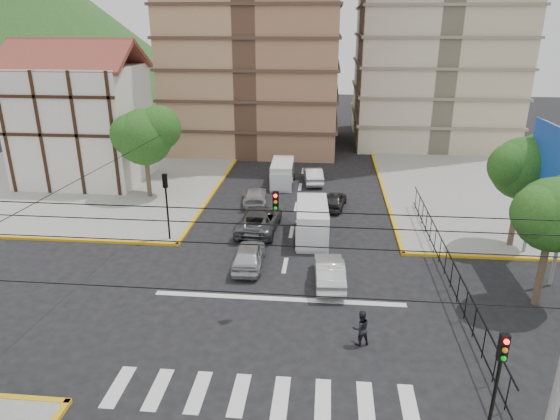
# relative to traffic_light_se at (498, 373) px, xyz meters

# --- Properties ---
(ground) EXTENTS (160.00, 160.00, 0.00)m
(ground) POSITION_rel_traffic_light_se_xyz_m (-7.80, 7.80, -3.11)
(ground) COLOR black
(ground) RESTS_ON ground
(sidewalk_nw) EXTENTS (26.00, 26.00, 0.15)m
(sidewalk_nw) POSITION_rel_traffic_light_se_xyz_m (-27.80, 27.80, -3.04)
(sidewalk_nw) COLOR gray
(sidewalk_nw) RESTS_ON ground
(sidewalk_ne) EXTENTS (26.00, 26.00, 0.15)m
(sidewalk_ne) POSITION_rel_traffic_light_se_xyz_m (12.20, 27.80, -3.04)
(sidewalk_ne) COLOR gray
(sidewalk_ne) RESTS_ON ground
(crosswalk_stripes) EXTENTS (12.00, 2.40, 0.01)m
(crosswalk_stripes) POSITION_rel_traffic_light_se_xyz_m (-7.80, 1.80, -3.11)
(crosswalk_stripes) COLOR silver
(crosswalk_stripes) RESTS_ON ground
(stop_line) EXTENTS (13.00, 0.40, 0.01)m
(stop_line) POSITION_rel_traffic_light_se_xyz_m (-7.80, 9.00, -3.11)
(stop_line) COLOR silver
(stop_line) RESTS_ON ground
(tudor_building) EXTENTS (10.80, 8.05, 12.23)m
(tudor_building) POSITION_rel_traffic_light_se_xyz_m (-26.80, 27.80, 2.14)
(tudor_building) COLOR silver
(tudor_building) RESTS_ON ground
(distant_hill) EXTENTS (70.00, 70.00, 28.00)m
(distant_hill) POSITION_rel_traffic_light_se_xyz_m (-62.80, 77.80, 10.89)
(distant_hill) COLOR #274F1A
(distant_hill) RESTS_ON ground
(park_fence) EXTENTS (0.10, 22.50, 1.66)m
(park_fence) POSITION_rel_traffic_light_se_xyz_m (1.20, 12.30, -3.11)
(park_fence) COLOR black
(park_fence) RESTS_ON ground
(billboard) EXTENTS (0.36, 6.20, 8.10)m
(billboard) POSITION_rel_traffic_light_se_xyz_m (6.65, 13.80, 2.89)
(billboard) COLOR slate
(billboard) RESTS_ON ground
(tree_park_a) EXTENTS (4.41, 3.60, 6.83)m
(tree_park_a) POSITION_rel_traffic_light_se_xyz_m (5.28, 9.81, 1.90)
(tree_park_a) COLOR #473828
(tree_park_a) RESTS_ON ground
(tree_park_c) EXTENTS (4.65, 3.80, 7.25)m
(tree_park_c) POSITION_rel_traffic_light_se_xyz_m (6.29, 16.81, 2.22)
(tree_park_c) COLOR #473828
(tree_park_c) RESTS_ON ground
(tree_tudor) EXTENTS (5.39, 4.40, 7.43)m
(tree_tudor) POSITION_rel_traffic_light_se_xyz_m (-19.70, 23.81, 2.11)
(tree_tudor) COLOR #473828
(tree_tudor) RESTS_ON ground
(traffic_light_se) EXTENTS (0.28, 0.22, 4.40)m
(traffic_light_se) POSITION_rel_traffic_light_se_xyz_m (0.00, 0.00, 0.00)
(traffic_light_se) COLOR black
(traffic_light_se) RESTS_ON ground
(traffic_light_nw) EXTENTS (0.28, 0.22, 4.40)m
(traffic_light_nw) POSITION_rel_traffic_light_se_xyz_m (-15.60, 15.60, 0.00)
(traffic_light_nw) COLOR black
(traffic_light_nw) RESTS_ON ground
(traffic_light_hanging) EXTENTS (18.00, 9.12, 0.92)m
(traffic_light_hanging) POSITION_rel_traffic_light_se_xyz_m (-7.80, 5.76, 2.79)
(traffic_light_hanging) COLOR black
(traffic_light_hanging) RESTS_ON ground
(van_right_lane) EXTENTS (2.27, 5.19, 2.29)m
(van_right_lane) POSITION_rel_traffic_light_se_xyz_m (-6.39, 16.72, -2.00)
(van_right_lane) COLOR silver
(van_right_lane) RESTS_ON ground
(van_left_lane) EXTENTS (1.97, 4.68, 2.09)m
(van_left_lane) POSITION_rel_traffic_light_se_xyz_m (-9.39, 28.03, -2.10)
(van_left_lane) COLOR silver
(van_left_lane) RESTS_ON ground
(car_silver_front_left) EXTENTS (1.84, 4.29, 1.44)m
(car_silver_front_left) POSITION_rel_traffic_light_se_xyz_m (-9.90, 12.51, -2.39)
(car_silver_front_left) COLOR silver
(car_silver_front_left) RESTS_ON ground
(car_white_front_right) EXTENTS (1.81, 4.48, 1.45)m
(car_white_front_right) POSITION_rel_traffic_light_se_xyz_m (-5.22, 10.87, -2.39)
(car_white_front_right) COLOR silver
(car_white_front_right) RESTS_ON ground
(car_grey_mid_left) EXTENTS (2.86, 5.67, 1.54)m
(car_grey_mid_left) POSITION_rel_traffic_light_se_xyz_m (-10.02, 17.90, -2.34)
(car_grey_mid_left) COLOR #54565B
(car_grey_mid_left) RESTS_ON ground
(car_silver_rear_left) EXTENTS (2.26, 4.53, 1.26)m
(car_silver_rear_left) POSITION_rel_traffic_light_se_xyz_m (-11.11, 23.34, -2.48)
(car_silver_rear_left) COLOR #BABABF
(car_silver_rear_left) RESTS_ON ground
(car_darkgrey_mid_right) EXTENTS (2.12, 3.95, 1.28)m
(car_darkgrey_mid_right) POSITION_rel_traffic_light_se_xyz_m (-4.86, 22.83, -2.47)
(car_darkgrey_mid_right) COLOR #28282A
(car_darkgrey_mid_right) RESTS_ON ground
(car_white_rear_right) EXTENTS (2.01, 4.42, 1.41)m
(car_white_rear_right) POSITION_rel_traffic_light_se_xyz_m (-6.72, 29.06, -2.41)
(car_white_rear_right) COLOR silver
(car_white_rear_right) RESTS_ON ground
(pedestrian_crosswalk) EXTENTS (0.98, 0.88, 1.66)m
(pedestrian_crosswalk) POSITION_rel_traffic_light_se_xyz_m (-3.83, 5.51, -2.28)
(pedestrian_crosswalk) COLOR black
(pedestrian_crosswalk) RESTS_ON ground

